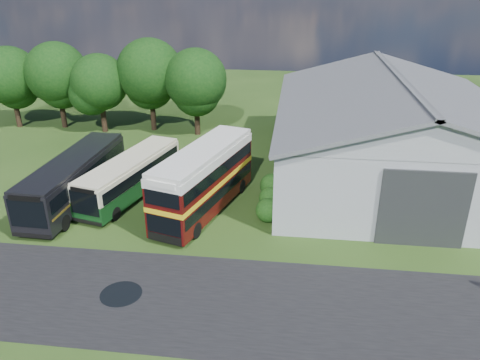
# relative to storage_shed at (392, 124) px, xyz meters

# --- Properties ---
(ground) EXTENTS (120.00, 120.00, 0.00)m
(ground) POSITION_rel_storage_shed_xyz_m (-15.00, -15.98, -4.17)
(ground) COLOR #213C13
(ground) RESTS_ON ground
(asphalt_road) EXTENTS (60.00, 8.00, 0.02)m
(asphalt_road) POSITION_rel_storage_shed_xyz_m (-12.00, -18.98, -4.17)
(asphalt_road) COLOR black
(asphalt_road) RESTS_ON ground
(puddle) EXTENTS (2.20, 2.20, 0.01)m
(puddle) POSITION_rel_storage_shed_xyz_m (-16.50, -18.98, -4.17)
(puddle) COLOR black
(puddle) RESTS_ON ground
(storage_shed) EXTENTS (18.80, 24.80, 8.15)m
(storage_shed) POSITION_rel_storage_shed_xyz_m (0.00, 0.00, 0.00)
(storage_shed) COLOR gray
(storage_shed) RESTS_ON ground
(tree_far_left) EXTENTS (6.12, 6.12, 8.64)m
(tree_far_left) POSITION_rel_storage_shed_xyz_m (-38.00, 8.02, 1.40)
(tree_far_left) COLOR black
(tree_far_left) RESTS_ON ground
(tree_left_a) EXTENTS (6.46, 6.46, 9.12)m
(tree_left_a) POSITION_rel_storage_shed_xyz_m (-33.00, 8.52, 1.71)
(tree_left_a) COLOR black
(tree_left_a) RESTS_ON ground
(tree_left_b) EXTENTS (5.78, 5.78, 8.16)m
(tree_left_b) POSITION_rel_storage_shed_xyz_m (-28.00, 7.52, 1.09)
(tree_left_b) COLOR black
(tree_left_b) RESTS_ON ground
(tree_mid) EXTENTS (6.80, 6.80, 9.60)m
(tree_mid) POSITION_rel_storage_shed_xyz_m (-23.00, 8.82, 2.02)
(tree_mid) COLOR black
(tree_mid) RESTS_ON ground
(tree_right_a) EXTENTS (6.26, 6.26, 8.83)m
(tree_right_a) POSITION_rel_storage_shed_xyz_m (-18.00, 7.82, 1.52)
(tree_right_a) COLOR black
(tree_right_a) RESTS_ON ground
(shrub_front) EXTENTS (1.70, 1.70, 1.70)m
(shrub_front) POSITION_rel_storage_shed_xyz_m (-9.40, -9.98, -4.17)
(shrub_front) COLOR #194714
(shrub_front) RESTS_ON ground
(shrub_mid) EXTENTS (1.60, 1.60, 1.60)m
(shrub_mid) POSITION_rel_storage_shed_xyz_m (-9.40, -7.98, -4.17)
(shrub_mid) COLOR #194714
(shrub_mid) RESTS_ON ground
(shrub_back) EXTENTS (1.80, 1.80, 1.80)m
(shrub_back) POSITION_rel_storage_shed_xyz_m (-9.40, -5.98, -4.17)
(shrub_back) COLOR #194714
(shrub_back) RESTS_ON ground
(bus_green_single) EXTENTS (4.99, 11.07, 2.98)m
(bus_green_single) POSITION_rel_storage_shed_xyz_m (-19.90, -7.26, -2.58)
(bus_green_single) COLOR black
(bus_green_single) RESTS_ON ground
(bus_maroon_double) EXTENTS (5.65, 11.14, 4.64)m
(bus_maroon_double) POSITION_rel_storage_shed_xyz_m (-13.94, -9.01, -1.85)
(bus_maroon_double) COLOR black
(bus_maroon_double) RESTS_ON ground
(bus_dark_single) EXTENTS (3.21, 12.21, 3.34)m
(bus_dark_single) POSITION_rel_storage_shed_xyz_m (-23.61, -8.65, -2.39)
(bus_dark_single) COLOR black
(bus_dark_single) RESTS_ON ground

